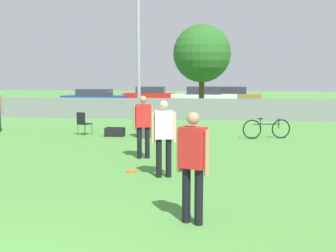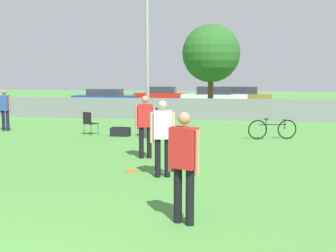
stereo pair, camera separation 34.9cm
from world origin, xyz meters
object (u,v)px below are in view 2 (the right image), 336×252
at_px(folding_chair_sideline, 89,122).
at_px(bicycle_sideline, 272,129).
at_px(parked_car_tan, 242,96).
at_px(tree_near_pole, 211,54).
at_px(player_defender_red, 184,160).
at_px(spectator_in_blue, 5,108).
at_px(trash_bin, 150,123).
at_px(parked_car_blue, 105,98).
at_px(player_thrower_red, 145,123).
at_px(player_receiver_white, 163,133).
at_px(parked_car_red, 162,95).
at_px(gear_bag_sideline, 120,132).
at_px(light_pole, 147,18).
at_px(frisbee_disc, 131,171).
at_px(parked_car_white, 215,97).

xyz_separation_m(folding_chair_sideline, bicycle_sideline, (6.77, -0.03, -0.14)).
relative_size(folding_chair_sideline, parked_car_tan, 0.19).
relative_size(tree_near_pole, player_defender_red, 3.04).
height_order(player_defender_red, spectator_in_blue, player_defender_red).
xyz_separation_m(trash_bin, parked_car_tan, (3.38, 17.49, 0.14)).
relative_size(tree_near_pole, parked_car_blue, 1.11).
height_order(player_thrower_red, folding_chair_sideline, player_thrower_red).
bearing_deg(player_receiver_white, parked_car_red, 88.60).
distance_m(spectator_in_blue, parked_car_red, 17.71).
xyz_separation_m(tree_near_pole, bicycle_sideline, (2.80, -9.17, -3.13)).
height_order(gear_bag_sideline, parked_car_blue, parked_car_blue).
relative_size(bicycle_sideline, parked_car_red, 0.39).
distance_m(tree_near_pole, bicycle_sideline, 10.08).
height_order(light_pole, tree_near_pole, light_pole).
xyz_separation_m(player_defender_red, folding_chair_sideline, (-4.79, 9.04, -0.47)).
relative_size(tree_near_pole, frisbee_disc, 18.24).
relative_size(light_pole, spectator_in_blue, 5.47).
distance_m(spectator_in_blue, frisbee_disc, 9.34).
height_order(player_receiver_white, player_defender_red, same).
distance_m(player_receiver_white, parked_car_red, 24.50).
bearing_deg(player_defender_red, light_pole, 128.83).
bearing_deg(trash_bin, player_receiver_white, -75.28).
height_order(player_defender_red, trash_bin, player_defender_red).
distance_m(trash_bin, parked_car_red, 18.44).
relative_size(bicycle_sideline, trash_bin, 1.59).
xyz_separation_m(light_pole, parked_car_tan, (5.18, 9.57, -4.65)).
xyz_separation_m(gear_bag_sideline, parked_car_tan, (4.53, 17.33, 0.52)).
height_order(tree_near_pole, trash_bin, tree_near_pole).
relative_size(player_defender_red, gear_bag_sideline, 2.40).
bearing_deg(player_thrower_red, bicycle_sideline, 34.40).
xyz_separation_m(folding_chair_sideline, gear_bag_sideline, (1.26, -0.15, -0.34)).
height_order(player_defender_red, parked_car_tan, player_defender_red).
distance_m(light_pole, trash_bin, 9.43).
bearing_deg(parked_car_red, tree_near_pole, -65.15).
relative_size(light_pole, folding_chair_sideline, 10.49).
distance_m(player_receiver_white, player_defender_red, 2.97).
xyz_separation_m(player_receiver_white, folding_chair_sideline, (-3.95, 6.19, -0.47)).
distance_m(light_pole, folding_chair_sideline, 9.03).
bearing_deg(light_pole, player_receiver_white, -76.39).
distance_m(light_pole, parked_car_red, 11.35).
bearing_deg(player_thrower_red, trash_bin, 86.42).
xyz_separation_m(tree_near_pole, parked_car_tan, (1.81, 8.04, -2.80)).
height_order(player_receiver_white, parked_car_blue, player_receiver_white).
height_order(player_thrower_red, parked_car_red, player_thrower_red).
distance_m(parked_car_red, parked_car_white, 5.38).
bearing_deg(gear_bag_sideline, spectator_in_blue, 172.75).
relative_size(tree_near_pole, gear_bag_sideline, 7.30).
height_order(tree_near_pole, folding_chair_sideline, tree_near_pole).
distance_m(tree_near_pole, parked_car_blue, 10.17).
bearing_deg(player_defender_red, player_thrower_red, 133.75).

